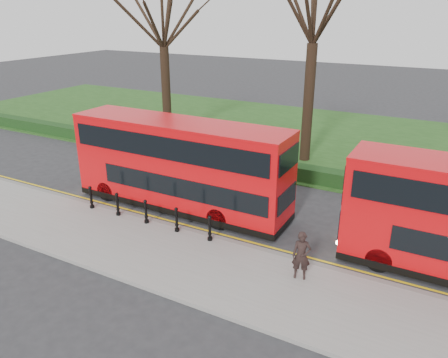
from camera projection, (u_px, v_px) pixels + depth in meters
The scene contains 12 objects.
ground at pixel (186, 219), 19.08m from camera, with size 120.00×120.00×0.00m, color #28282B.
pavement at pixel (142, 248), 16.60m from camera, with size 60.00×4.00×0.15m, color gray.
kerb at pixel (172, 226), 18.23m from camera, with size 60.00×0.25×0.16m, color slate.
grass_verge at pixel (300, 135), 31.33m from camera, with size 60.00×18.00×0.06m, color #1F4517.
hedge at pixel (252, 164), 24.49m from camera, with size 60.00×0.90×0.80m, color black.
yellow_line_outer at pixel (177, 225), 18.50m from camera, with size 60.00×0.10×0.01m, color yellow.
yellow_line_inner at pixel (179, 223), 18.67m from camera, with size 60.00×0.10×0.01m, color yellow.
tree_left at pixel (162, 14), 27.80m from camera, with size 7.22×7.22×11.28m.
tree_mid at pixel (316, 0), 23.07m from camera, with size 7.90×7.90×12.34m.
bollard_row at pixel (146, 212), 18.21m from camera, with size 6.33×0.15×1.00m.
bus_lead at pixel (180, 166), 19.43m from camera, with size 10.18×2.34×4.05m.
pedestrian at pixel (301, 256), 14.36m from camera, with size 0.62×0.40×1.69m, color black.
Camera 1 is at (9.65, -14.23, 8.62)m, focal length 35.00 mm.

